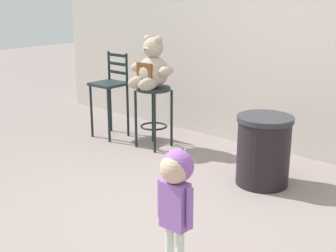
# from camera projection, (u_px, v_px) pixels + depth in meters

# --- Properties ---
(ground_plane) EXTENTS (24.00, 24.00, 0.00)m
(ground_plane) POSITION_uv_depth(u_px,v_px,m) (159.00, 217.00, 3.87)
(ground_plane) COLOR gray
(bar_stool_with_teddy) EXTENTS (0.41, 0.41, 0.75)m
(bar_stool_with_teddy) POSITION_uv_depth(u_px,v_px,m) (154.00, 104.00, 5.49)
(bar_stool_with_teddy) COLOR #1D292C
(bar_stool_with_teddy) RESTS_ON ground_plane
(teddy_bear) EXTENTS (0.58, 0.52, 0.61)m
(teddy_bear) POSITION_uv_depth(u_px,v_px,m) (152.00, 69.00, 5.35)
(teddy_bear) COLOR tan
(teddy_bear) RESTS_ON bar_stool_with_teddy
(child_walking) EXTENTS (0.28, 0.23, 0.89)m
(child_walking) POSITION_uv_depth(u_px,v_px,m) (176.00, 187.00, 2.87)
(child_walking) COLOR #C992AC
(child_walking) RESTS_ON ground_plane
(trash_bin) EXTENTS (0.55, 0.55, 0.70)m
(trash_bin) POSITION_uv_depth(u_px,v_px,m) (263.00, 150.00, 4.45)
(trash_bin) COLOR black
(trash_bin) RESTS_ON ground_plane
(bar_chair_empty) EXTENTS (0.39, 0.39, 1.10)m
(bar_chair_empty) POSITION_uv_depth(u_px,v_px,m) (110.00, 89.00, 5.89)
(bar_chair_empty) COLOR #1D292C
(bar_chair_empty) RESTS_ON ground_plane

